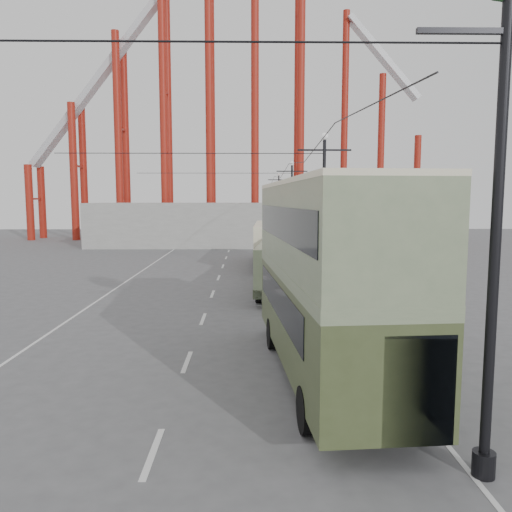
{
  "coord_description": "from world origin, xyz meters",
  "views": [
    {
      "loc": [
        1.03,
        -12.09,
        5.35
      ],
      "look_at": [
        1.37,
        8.76,
        3.0
      ],
      "focal_mm": 35.0,
      "sensor_mm": 36.0,
      "label": 1
    }
  ],
  "objects_px": {
    "single_decker_cream": "(273,242)",
    "pedestrian": "(287,311)",
    "single_decker_green": "(282,263)",
    "lamp_post_near": "(505,57)",
    "double_decker_bus": "(327,269)"
  },
  "relations": [
    {
      "from": "single_decker_cream",
      "to": "pedestrian",
      "type": "xyz_separation_m",
      "value": [
        -0.47,
        -21.06,
        -0.97
      ]
    },
    {
      "from": "single_decker_green",
      "to": "single_decker_cream",
      "type": "distance_m",
      "value": 11.5
    },
    {
      "from": "lamp_post_near",
      "to": "single_decker_green",
      "type": "height_order",
      "value": "lamp_post_near"
    },
    {
      "from": "single_decker_cream",
      "to": "single_decker_green",
      "type": "bearing_deg",
      "value": -87.53
    },
    {
      "from": "single_decker_green",
      "to": "lamp_post_near",
      "type": "bearing_deg",
      "value": -76.19
    },
    {
      "from": "single_decker_green",
      "to": "pedestrian",
      "type": "distance_m",
      "value": 9.6
    },
    {
      "from": "double_decker_bus",
      "to": "pedestrian",
      "type": "height_order",
      "value": "double_decker_bus"
    },
    {
      "from": "lamp_post_near",
      "to": "double_decker_bus",
      "type": "bearing_deg",
      "value": 112.28
    },
    {
      "from": "double_decker_bus",
      "to": "single_decker_cream",
      "type": "xyz_separation_m",
      "value": [
        -0.32,
        25.9,
        -1.37
      ]
    },
    {
      "from": "lamp_post_near",
      "to": "double_decker_bus",
      "type": "relative_size",
      "value": 0.97
    },
    {
      "from": "lamp_post_near",
      "to": "pedestrian",
      "type": "height_order",
      "value": "lamp_post_near"
    },
    {
      "from": "lamp_post_near",
      "to": "single_decker_green",
      "type": "xyz_separation_m",
      "value": [
        -2.56,
        19.87,
        -6.2
      ]
    },
    {
      "from": "double_decker_bus",
      "to": "pedestrian",
      "type": "xyz_separation_m",
      "value": [
        -0.79,
        4.84,
        -2.34
      ]
    },
    {
      "from": "lamp_post_near",
      "to": "single_decker_cream",
      "type": "distance_m",
      "value": 32.02
    },
    {
      "from": "single_decker_green",
      "to": "single_decker_cream",
      "type": "relative_size",
      "value": 0.94
    }
  ]
}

